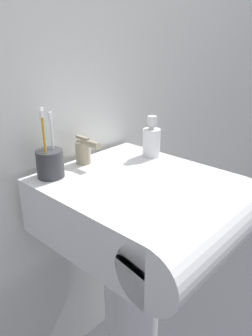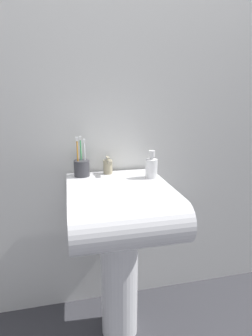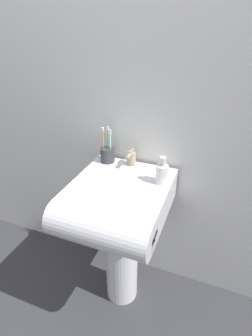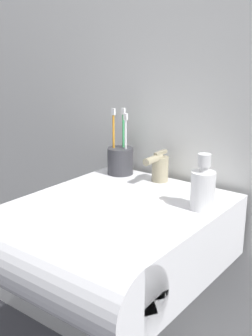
{
  "view_description": "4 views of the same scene",
  "coord_description": "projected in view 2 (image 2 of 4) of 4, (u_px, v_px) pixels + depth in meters",
  "views": [
    {
      "loc": [
        -0.68,
        -0.59,
        1.26
      ],
      "look_at": [
        0.0,
        0.03,
        0.88
      ],
      "focal_mm": 35.0,
      "sensor_mm": 36.0,
      "label": 1
    },
    {
      "loc": [
        -0.22,
        -1.15,
        1.26
      ],
      "look_at": [
        0.04,
        -0.01,
        0.94
      ],
      "focal_mm": 28.0,
      "sensor_mm": 36.0,
      "label": 2
    },
    {
      "loc": [
        0.43,
        -1.02,
        1.56
      ],
      "look_at": [
        0.04,
        -0.02,
        0.96
      ],
      "focal_mm": 28.0,
      "sensor_mm": 36.0,
      "label": 3
    },
    {
      "loc": [
        0.63,
        -0.82,
        1.25
      ],
      "look_at": [
        0.0,
        0.0,
        0.94
      ],
      "focal_mm": 45.0,
      "sensor_mm": 36.0,
      "label": 4
    }
  ],
  "objects": [
    {
      "name": "ground_plane",
      "position": [
        120.0,
        329.0,
        1.47
      ],
      "size": [
        6.0,
        6.0,
        0.0
      ],
      "primitive_type": "plane",
      "color": "#38383D",
      "rests_on": "ground"
    },
    {
      "name": "sink_pedestal",
      "position": [
        119.0,
        278.0,
        1.38
      ],
      "size": [
        0.19,
        0.19,
        0.68
      ],
      "primitive_type": "cylinder",
      "color": "white",
      "rests_on": "ground"
    },
    {
      "name": "wall_back",
      "position": [
        108.0,
        107.0,
        1.42
      ],
      "size": [
        5.0,
        0.05,
        2.4
      ],
      "primitive_type": "cube",
      "color": "silver",
      "rests_on": "ground"
    },
    {
      "name": "toothbrush_cup",
      "position": [
        82.0,
        167.0,
        1.37
      ],
      "size": [
        0.08,
        0.08,
        0.21
      ],
      "color": "#38383D",
      "rests_on": "sink_basin"
    },
    {
      "name": "soap_bottle",
      "position": [
        151.0,
        167.0,
        1.34
      ],
      "size": [
        0.06,
        0.06,
        0.14
      ],
      "color": "white",
      "rests_on": "sink_basin"
    },
    {
      "name": "faucet",
      "position": [
        108.0,
        166.0,
        1.41
      ],
      "size": [
        0.05,
        0.1,
        0.09
      ],
      "color": "tan",
      "rests_on": "sink_basin"
    },
    {
      "name": "sink_basin",
      "position": [
        121.0,
        208.0,
        1.2
      ],
      "size": [
        0.48,
        0.58,
        0.18
      ],
      "color": "white",
      "rests_on": "sink_pedestal"
    }
  ]
}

